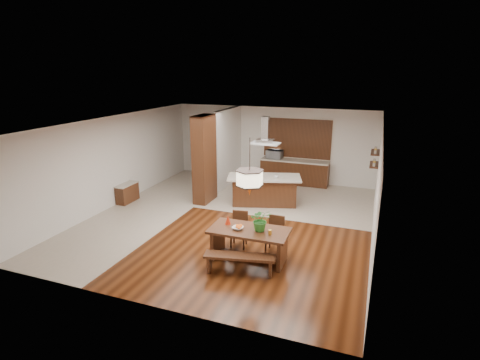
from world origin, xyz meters
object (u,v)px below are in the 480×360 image
at_px(fruit_bowl, 238,228).
at_px(microwave, 274,154).
at_px(dining_chair_right, 274,235).
at_px(range_hood, 266,130).
at_px(foliage_plant, 261,220).
at_px(dining_bench, 240,264).
at_px(hallway_console, 127,193).
at_px(island_cup, 276,177).
at_px(pendant_lantern, 250,167).
at_px(dining_chair_left, 239,230).
at_px(kitchen_island, 264,190).
at_px(dining_table, 249,237).

bearing_deg(fruit_bowl, microwave, 97.83).
xyz_separation_m(dining_chair_right, range_hood, (-1.20, 3.14, 2.02)).
bearing_deg(microwave, foliage_plant, -71.50).
xyz_separation_m(dining_bench, range_hood, (-0.75, 4.37, 2.25)).
distance_m(hallway_console, island_cup, 5.01).
xyz_separation_m(pendant_lantern, microwave, (-1.13, 6.32, -1.13)).
bearing_deg(dining_chair_left, kitchen_island, 87.15).
xyz_separation_m(hallway_console, fruit_bowl, (4.88, -2.42, 0.48)).
bearing_deg(island_cup, dining_chair_right, -75.47).
bearing_deg(range_hood, dining_bench, -80.25).
height_order(hallway_console, dining_chair_right, dining_chair_right).
relative_size(hallway_console, dining_chair_left, 0.98).
distance_m(dining_table, island_cup, 3.66).
relative_size(dining_chair_left, microwave, 1.49).
xyz_separation_m(island_cup, microwave, (-0.79, 2.70, 0.10)).
xyz_separation_m(hallway_console, microwave, (4.00, 3.98, 0.80)).
bearing_deg(hallway_console, range_hood, 17.37).
xyz_separation_m(dining_table, range_hood, (-0.74, 3.71, 1.90)).
bearing_deg(microwave, dining_chair_right, -68.61).
bearing_deg(range_hood, microwave, 98.44).
relative_size(pendant_lantern, range_hood, 1.46).
bearing_deg(range_hood, island_cup, -12.25).
relative_size(dining_table, microwave, 3.05).
height_order(dining_chair_right, foliage_plant, foliage_plant).
bearing_deg(dining_table, fruit_bowl, -161.23).
xyz_separation_m(fruit_bowl, island_cup, (-0.09, 3.71, 0.22)).
bearing_deg(dining_chair_left, hallway_console, 151.14).
xyz_separation_m(hallway_console, dining_table, (5.13, -2.34, 0.25)).
bearing_deg(island_cup, kitchen_island, 168.29).
bearing_deg(dining_chair_left, dining_bench, -76.75).
xyz_separation_m(kitchen_island, microwave, (-0.39, 2.61, 0.62)).
height_order(hallway_console, microwave, microwave).
relative_size(dining_bench, dining_chair_right, 1.72).
relative_size(dining_chair_left, dining_chair_right, 1.00).
relative_size(pendant_lantern, kitchen_island, 0.52).
bearing_deg(dining_chair_right, dining_bench, -107.72).
relative_size(dining_chair_left, kitchen_island, 0.35).
height_order(pendant_lantern, microwave, pendant_lantern).
distance_m(dining_chair_right, microwave, 6.00).
distance_m(hallway_console, dining_chair_right, 5.86).
bearing_deg(hallway_console, dining_chair_right, -17.63).
bearing_deg(dining_chair_left, fruit_bowl, -79.51).
height_order(dining_table, pendant_lantern, pendant_lantern).
height_order(dining_table, kitchen_island, kitchen_island).
xyz_separation_m(foliage_plant, fruit_bowl, (-0.51, -0.12, -0.23)).
bearing_deg(pendant_lantern, fruit_bowl, -161.23).
height_order(kitchen_island, range_hood, range_hood).
distance_m(range_hood, microwave, 2.96).
height_order(foliage_plant, island_cup, foliage_plant).
height_order(dining_chair_left, dining_chair_right, same).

